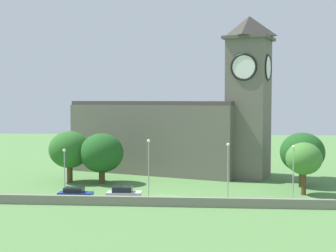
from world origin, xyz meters
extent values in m
plane|color=#517F42|center=(0.00, 15.00, 0.00)|extent=(200.00, 200.00, 0.00)
cube|color=#666056|center=(-3.19, 23.00, 6.08)|extent=(32.26, 20.20, 12.17)
cube|color=#47433C|center=(-3.19, 23.00, 12.52)|extent=(31.97, 19.41, 0.70)
cube|color=#666056|center=(12.64, 17.29, 11.47)|extent=(8.07, 8.07, 22.93)
cube|color=#4F4B43|center=(12.64, 17.29, 23.18)|extent=(9.36, 9.36, 0.50)
pyramid|color=#38352F|center=(12.64, 17.29, 25.17)|extent=(8.47, 8.47, 3.47)
cylinder|color=white|center=(11.55, 14.27, 18.35)|extent=(3.84, 1.48, 4.03)
torus|color=black|center=(11.55, 14.27, 18.35)|extent=(4.26, 1.83, 4.40)
cylinder|color=white|center=(15.66, 16.20, 18.35)|extent=(1.48, 3.84, 4.03)
torus|color=black|center=(15.66, 16.20, 18.35)|extent=(1.83, 4.26, 4.40)
cube|color=gray|center=(0.00, -5.13, 0.59)|extent=(42.29, 0.70, 1.17)
cube|color=#233D9E|center=(-11.36, -2.55, 0.70)|extent=(4.48, 1.86, 0.78)
cube|color=#1E232B|center=(-11.58, -2.55, 1.39)|extent=(2.52, 1.60, 0.61)
cylinder|color=black|center=(-9.83, -1.72, 0.31)|extent=(0.63, 0.33, 0.62)
cylinder|color=black|center=(-9.88, -3.46, 0.31)|extent=(0.63, 0.33, 0.62)
cylinder|color=black|center=(-12.85, -1.64, 0.31)|extent=(0.63, 0.33, 0.62)
cylinder|color=black|center=(-12.89, -3.39, 0.31)|extent=(0.63, 0.33, 0.62)
cube|color=silver|center=(-4.98, -2.46, 0.78)|extent=(4.56, 2.11, 0.87)
cube|color=#1E232B|center=(-5.21, -2.47, 1.56)|extent=(2.58, 1.80, 0.69)
cylinder|color=black|center=(-3.50, -1.43, 0.35)|extent=(0.71, 0.38, 0.69)
cylinder|color=black|center=(-3.42, -3.36, 0.35)|extent=(0.71, 0.38, 0.69)
cylinder|color=black|center=(-6.55, -1.56, 0.35)|extent=(0.71, 0.38, 0.69)
cylinder|color=black|center=(-6.46, -3.49, 0.35)|extent=(0.71, 0.38, 0.69)
cylinder|color=#9EA0A5|center=(-13.81, 0.78, 2.98)|extent=(0.14, 0.14, 5.96)
sphere|color=#F4EFCC|center=(-13.81, 0.78, 6.18)|extent=(0.44, 0.44, 0.44)
cylinder|color=#9EA0A5|center=(-2.05, -0.10, 3.72)|extent=(0.14, 0.14, 7.43)
sphere|color=#F4EFCC|center=(-2.05, -0.10, 7.65)|extent=(0.44, 0.44, 0.44)
cylinder|color=#9EA0A5|center=(8.53, 0.60, 3.47)|extent=(0.14, 0.14, 6.94)
sphere|color=#F4EFCC|center=(8.53, 0.60, 7.16)|extent=(0.44, 0.44, 0.44)
cylinder|color=#9EA0A5|center=(17.05, 0.35, 3.37)|extent=(0.14, 0.14, 6.74)
sphere|color=#F4EFCC|center=(17.05, 0.35, 6.96)|extent=(0.44, 0.44, 0.44)
cylinder|color=brown|center=(20.13, 10.06, 1.33)|extent=(0.93, 0.93, 2.66)
ellipsoid|color=#1E511E|center=(20.13, 10.06, 5.17)|extent=(6.68, 6.68, 6.01)
cylinder|color=brown|center=(19.03, 3.42, 1.60)|extent=(0.69, 0.69, 3.20)
ellipsoid|color=#427A33|center=(19.03, 3.42, 5.05)|extent=(4.94, 4.94, 4.45)
cylinder|color=brown|center=(-16.00, 10.86, 1.40)|extent=(0.91, 0.91, 2.81)
ellipsoid|color=#286023|center=(-16.00, 10.86, 5.24)|extent=(6.49, 6.49, 5.84)
cylinder|color=brown|center=(-10.65, 10.15, 1.13)|extent=(0.95, 0.95, 2.26)
ellipsoid|color=#1E511E|center=(-10.65, 10.15, 4.82)|extent=(6.81, 6.81, 6.13)
camera|label=1|loc=(5.48, -63.45, 13.22)|focal=51.37mm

